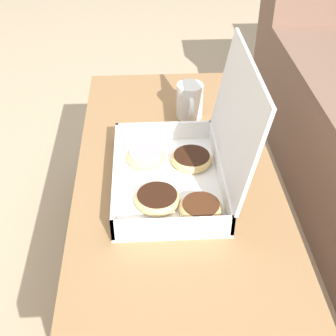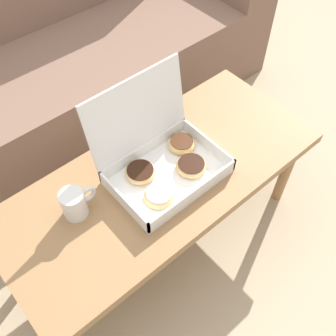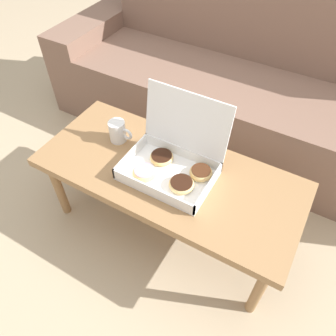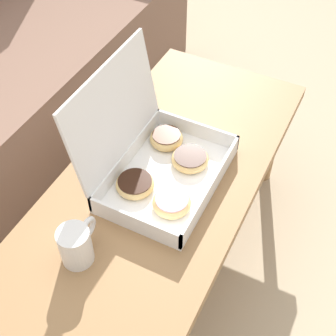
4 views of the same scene
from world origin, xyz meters
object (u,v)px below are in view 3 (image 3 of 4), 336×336
at_px(coffee_mug, 118,131).
at_px(coffee_table, 168,178).
at_px(couch, 239,90).
at_px(pastry_box, 173,162).

bearing_deg(coffee_mug, coffee_table, -11.01).
relative_size(couch, pastry_box, 6.19).
bearing_deg(couch, coffee_table, -90.00).
distance_m(pastry_box, coffee_mug, 0.32).
bearing_deg(coffee_table, pastry_box, 34.71).
bearing_deg(coffee_table, coffee_mug, 168.99).
bearing_deg(couch, pastry_box, -88.83).
xyz_separation_m(coffee_table, coffee_mug, (-0.30, 0.06, 0.10)).
height_order(couch, coffee_mug, couch).
bearing_deg(pastry_box, coffee_table, -145.29).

